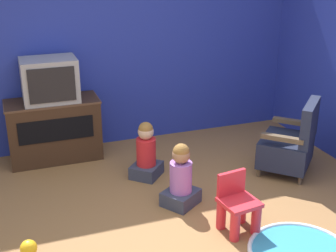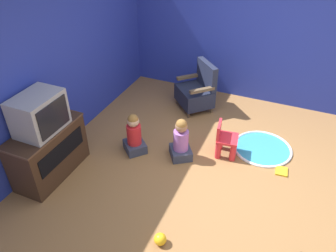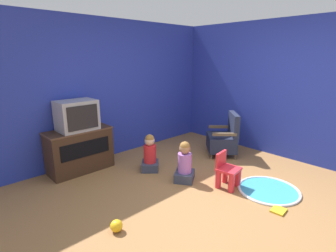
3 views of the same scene
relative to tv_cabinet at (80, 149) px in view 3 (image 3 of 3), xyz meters
name	(u,v)px [view 3 (image 3 of 3)]	position (x,y,z in m)	size (l,w,h in m)	color
ground_plane	(217,201)	(0.86, -2.19, -0.37)	(30.00, 30.00, 0.00)	olive
wall_back	(95,91)	(0.53, 0.31, 0.90)	(5.34, 0.12, 2.53)	#23339E
wall_right	(310,92)	(3.14, -2.41, 0.90)	(0.12, 5.56, 2.53)	#23339E
tv_cabinet	(80,149)	(0.00, 0.00, 0.00)	(1.04, 0.48, 0.71)	#382316
television	(77,115)	(0.00, -0.01, 0.59)	(0.60, 0.44, 0.48)	#939399
black_armchair	(224,138)	(2.37, -1.23, -0.04)	(0.79, 0.79, 0.83)	brown
yellow_kid_chair	(227,173)	(1.31, -2.03, -0.15)	(0.35, 0.34, 0.52)	red
play_mat	(269,190)	(1.64, -2.53, -0.36)	(0.87, 0.87, 0.04)	teal
child_watching_left	(185,164)	(0.99, -1.47, -0.09)	(0.43, 0.42, 0.63)	#33384C
child_watching_center	(150,155)	(0.85, -0.80, -0.10)	(0.42, 0.42, 0.63)	#33384C
toy_ball	(116,226)	(-0.45, -1.80, -0.30)	(0.14, 0.14, 0.14)	yellow
book	(279,210)	(1.23, -2.86, -0.36)	(0.20, 0.17, 0.02)	gold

